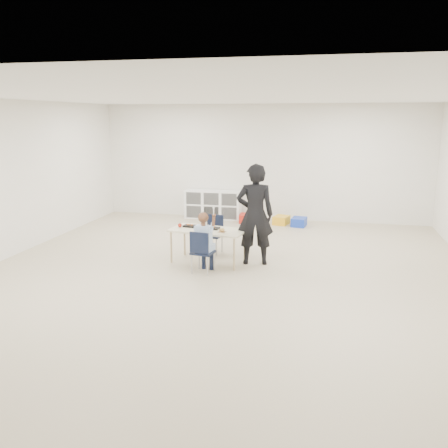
% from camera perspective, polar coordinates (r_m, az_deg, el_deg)
% --- Properties ---
extents(room, '(9.00, 9.02, 2.80)m').
position_cam_1_polar(room, '(7.30, -0.24, 4.16)').
color(room, '#B7AA8C').
rests_on(room, ground).
extents(table, '(1.38, 0.84, 0.59)m').
position_cam_1_polar(table, '(8.27, -1.94, -2.62)').
color(table, '#F4E9C3').
rests_on(table, ground).
extents(chair_near, '(0.39, 0.37, 0.71)m').
position_cam_1_polar(chair_near, '(7.72, -2.54, -3.33)').
color(chair_near, black).
rests_on(chair_near, ground).
extents(chair_far, '(0.39, 0.37, 0.71)m').
position_cam_1_polar(chair_far, '(8.79, -1.43, -1.30)').
color(chair_far, black).
rests_on(chair_far, ground).
extents(child, '(0.54, 0.54, 1.12)m').
position_cam_1_polar(child, '(7.66, -2.55, -1.86)').
color(child, '#A8BEE3').
rests_on(child, chair_near).
extents(lunch_tray_near, '(0.24, 0.19, 0.03)m').
position_cam_1_polar(lunch_tray_near, '(8.22, -1.37, -0.49)').
color(lunch_tray_near, black).
rests_on(lunch_tray_near, table).
extents(lunch_tray_far, '(0.24, 0.19, 0.03)m').
position_cam_1_polar(lunch_tray_far, '(8.40, -4.11, -0.24)').
color(lunch_tray_far, black).
rests_on(lunch_tray_far, table).
extents(milk_carton, '(0.08, 0.08, 0.10)m').
position_cam_1_polar(milk_carton, '(8.05, -2.19, -0.54)').
color(milk_carton, white).
rests_on(milk_carton, table).
extents(bread_roll, '(0.09, 0.09, 0.07)m').
position_cam_1_polar(bread_roll, '(8.00, -0.25, -0.73)').
color(bread_roll, tan).
rests_on(bread_roll, table).
extents(apple_near, '(0.07, 0.07, 0.07)m').
position_cam_1_polar(apple_near, '(8.29, -2.79, -0.26)').
color(apple_near, maroon).
rests_on(apple_near, table).
extents(apple_far, '(0.07, 0.07, 0.07)m').
position_cam_1_polar(apple_far, '(8.38, -5.34, -0.15)').
color(apple_far, maroon).
rests_on(apple_far, table).
extents(cubby_shelf, '(1.40, 0.40, 0.70)m').
position_cam_1_polar(cubby_shelf, '(11.86, -1.33, 2.37)').
color(cubby_shelf, white).
rests_on(cubby_shelf, ground).
extents(adult, '(0.70, 0.52, 1.74)m').
position_cam_1_polar(adult, '(8.07, 3.74, 1.14)').
color(adult, black).
rests_on(adult, ground).
extents(bin_red, '(0.35, 0.44, 0.20)m').
position_cam_1_polar(bin_red, '(11.43, 2.72, 0.69)').
color(bin_red, '#AF1C11').
rests_on(bin_red, ground).
extents(bin_yellow, '(0.41, 0.47, 0.20)m').
position_cam_1_polar(bin_yellow, '(11.30, 6.91, 0.46)').
color(bin_yellow, gold).
rests_on(bin_yellow, ground).
extents(bin_blue, '(0.37, 0.44, 0.20)m').
position_cam_1_polar(bin_blue, '(11.17, 9.01, 0.25)').
color(bin_blue, '#1737B2').
rests_on(bin_blue, ground).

